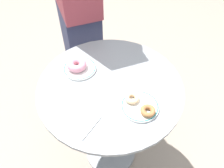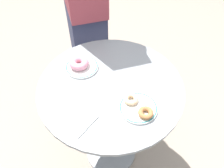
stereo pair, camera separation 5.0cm
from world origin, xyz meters
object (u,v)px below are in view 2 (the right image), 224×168
at_px(donut_pink_frosted, 79,63).
at_px(person_figure, 84,7).
at_px(donut_glazed, 131,99).
at_px(paper_napkin, 76,118).
at_px(cafe_table, 111,111).
at_px(plate_left, 82,67).
at_px(donut_cinnamon, 146,113).
at_px(plate_right, 138,108).

height_order(donut_pink_frosted, person_figure, person_figure).
distance_m(donut_glazed, paper_napkin, 0.26).
bearing_deg(donut_pink_frosted, cafe_table, 14.36).
distance_m(cafe_table, plate_left, 0.30).
bearing_deg(paper_napkin, donut_glazed, 71.17).
relative_size(donut_glazed, paper_napkin, 0.47).
bearing_deg(paper_napkin, donut_pink_frosted, 144.15).
relative_size(donut_pink_frosted, paper_napkin, 0.71).
relative_size(paper_napkin, person_figure, 0.08).
bearing_deg(plate_left, donut_pink_frosted, -138.74).
height_order(cafe_table, plate_left, plate_left).
relative_size(plate_left, donut_cinnamon, 2.56).
bearing_deg(donut_cinnamon, donut_pink_frosted, -172.51).
height_order(cafe_table, donut_glazed, donut_glazed).
height_order(donut_pink_frosted, donut_cinnamon, donut_pink_frosted).
xyz_separation_m(plate_right, donut_pink_frosted, (-0.39, -0.06, 0.02)).
bearing_deg(plate_right, donut_cinnamon, -2.66).
distance_m(plate_left, donut_cinnamon, 0.43).
bearing_deg(person_figure, plate_left, -36.54).
bearing_deg(donut_pink_frosted, plate_left, 41.26).
relative_size(cafe_table, donut_pink_frosted, 7.39).
bearing_deg(donut_pink_frosted, person_figure, 141.82).
bearing_deg(person_figure, paper_napkin, -37.22).
height_order(plate_left, plate_right, same).
height_order(plate_left, person_figure, person_figure).
bearing_deg(cafe_table, paper_napkin, -76.11).
relative_size(plate_right, person_figure, 0.10).
distance_m(donut_pink_frosted, person_figure, 0.46).
bearing_deg(plate_left, donut_glazed, 8.36).
relative_size(plate_left, plate_right, 1.00).
bearing_deg(donut_cinnamon, plate_left, -173.50).
xyz_separation_m(plate_right, donut_glazed, (-0.05, -0.00, 0.02)).
height_order(cafe_table, plate_right, plate_right).
xyz_separation_m(donut_pink_frosted, paper_napkin, (0.26, -0.19, -0.03)).
height_order(donut_pink_frosted, paper_napkin, donut_pink_frosted).
bearing_deg(plate_left, plate_right, 7.64).
bearing_deg(plate_left, person_figure, 143.46).
height_order(donut_cinnamon, paper_napkin, donut_cinnamon).
bearing_deg(person_figure, donut_cinnamon, -15.71).
bearing_deg(donut_glazed, donut_pink_frosted, -170.45).
height_order(plate_right, donut_pink_frosted, donut_pink_frosted).
xyz_separation_m(donut_cinnamon, donut_glazed, (-0.10, 0.00, 0.00)).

